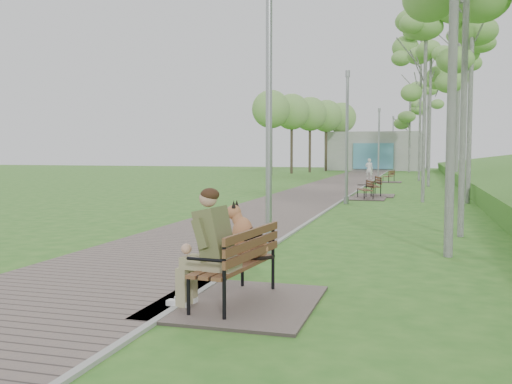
# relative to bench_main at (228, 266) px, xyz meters

# --- Properties ---
(ground) EXTENTS (120.00, 120.00, 0.00)m
(ground) POSITION_rel_bench_main_xyz_m (-0.56, 3.45, -0.51)
(ground) COLOR #316E22
(ground) RESTS_ON ground
(walkway) EXTENTS (3.50, 67.00, 0.04)m
(walkway) POSITION_rel_bench_main_xyz_m (-2.31, 24.95, -0.49)
(walkway) COLOR #6F605A
(walkway) RESTS_ON ground
(kerb) EXTENTS (0.10, 67.00, 0.05)m
(kerb) POSITION_rel_bench_main_xyz_m (-0.56, 24.95, -0.48)
(kerb) COLOR #999993
(kerb) RESTS_ON ground
(building_north) EXTENTS (10.00, 5.20, 4.00)m
(building_north) POSITION_rel_bench_main_xyz_m (-2.06, 54.42, 1.49)
(building_north) COLOR #9E9E99
(building_north) RESTS_ON ground
(bench_main) EXTENTS (2.05, 2.27, 1.79)m
(bench_main) POSITION_rel_bench_main_xyz_m (0.00, 0.00, 0.00)
(bench_main) COLOR #6F605A
(bench_main) RESTS_ON ground
(bench_second) EXTENTS (1.76, 1.96, 1.08)m
(bench_second) POSITION_rel_bench_main_xyz_m (0.45, 18.91, -0.31)
(bench_second) COLOR #6F605A
(bench_second) RESTS_ON ground
(bench_third) EXTENTS (1.57, 1.75, 0.97)m
(bench_third) POSITION_rel_bench_main_xyz_m (0.25, 17.11, -0.33)
(bench_third) COLOR #6F605A
(bench_third) RESTS_ON ground
(bench_far) EXTENTS (1.53, 1.71, 0.94)m
(bench_far) POSITION_rel_bench_main_xyz_m (0.55, 30.57, -0.34)
(bench_far) COLOR #6F605A
(bench_far) RESTS_ON ground
(lamp_post_near) EXTENTS (0.21, 0.21, 5.36)m
(lamp_post_near) POSITION_rel_bench_main_xyz_m (-0.45, 3.79, 2.00)
(lamp_post_near) COLOR #97999E
(lamp_post_near) RESTS_ON ground
(lamp_post_second) EXTENTS (0.19, 0.19, 5.02)m
(lamp_post_second) POSITION_rel_bench_main_xyz_m (-0.26, 14.76, 1.84)
(lamp_post_second) COLOR #97999E
(lamp_post_second) RESTS_ON ground
(lamp_post_third) EXTENTS (0.18, 0.18, 4.77)m
(lamp_post_third) POSITION_rel_bench_main_xyz_m (-0.14, 30.90, 1.72)
(lamp_post_third) COLOR #97999E
(lamp_post_third) RESTS_ON ground
(lamp_post_far) EXTENTS (0.22, 0.22, 5.67)m
(lamp_post_far) POSITION_rel_bench_main_xyz_m (-0.24, 54.58, 2.14)
(lamp_post_far) COLOR #97999E
(lamp_post_far) RESTS_ON ground
(pedestrian_near) EXTENTS (0.56, 0.39, 1.49)m
(pedestrian_near) POSITION_rel_bench_main_xyz_m (-0.98, 33.95, 0.24)
(pedestrian_near) COLOR silver
(pedestrian_near) RESTS_ON ground
(birch_mid_a) EXTENTS (2.35, 2.35, 7.65)m
(birch_mid_a) POSITION_rel_bench_main_xyz_m (2.55, 16.26, 5.50)
(birch_mid_a) COLOR silver
(birch_mid_a) RESTS_ON ground
(birch_mid_c) EXTENTS (2.44, 2.44, 8.13)m
(birch_mid_c) POSITION_rel_bench_main_xyz_m (2.93, 26.75, 5.88)
(birch_mid_c) COLOR silver
(birch_mid_c) RESTS_ON ground
(birch_far_a) EXTENTS (2.49, 2.49, 10.11)m
(birch_far_a) POSITION_rel_bench_main_xyz_m (4.55, 29.00, 7.43)
(birch_far_a) COLOR silver
(birch_far_a) RESTS_ON ground
(birch_far_b) EXTENTS (2.65, 2.65, 10.26)m
(birch_far_b) POSITION_rel_bench_main_xyz_m (2.41, 33.00, 7.55)
(birch_far_b) COLOR silver
(birch_far_b) RESTS_ON ground
(birch_far_c) EXTENTS (2.93, 2.93, 11.18)m
(birch_far_c) POSITION_rel_bench_main_xyz_m (5.09, 37.01, 8.27)
(birch_far_c) COLOR silver
(birch_far_c) RESTS_ON ground
(birch_distant_a) EXTENTS (2.40, 2.40, 7.38)m
(birch_distant_a) POSITION_rel_bench_main_xyz_m (1.53, 48.66, 5.29)
(birch_distant_a) COLOR silver
(birch_distant_a) RESTS_ON ground
(birch_distant_b) EXTENTS (2.56, 2.56, 10.00)m
(birch_distant_b) POSITION_rel_bench_main_xyz_m (3.22, 54.90, 7.34)
(birch_distant_b) COLOR silver
(birch_distant_b) RESTS_ON ground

